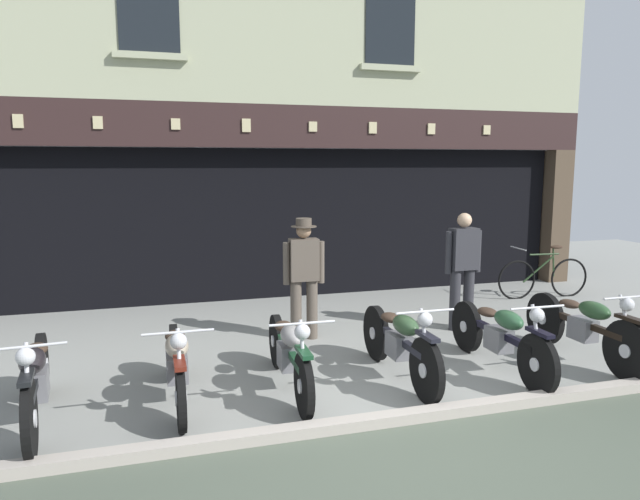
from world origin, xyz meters
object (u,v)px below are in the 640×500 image
Objects in this scene: advert_board_near at (436,192)px; motorcycle_left at (177,362)px; salesman_left at (304,273)px; shopkeeper_center at (463,266)px; motorcycle_center_left at (289,352)px; motorcycle_center at (400,341)px; leaning_bicycle at (544,277)px; motorcycle_center_right at (500,335)px; motorcycle_far_left at (35,379)px; motorcycle_right at (584,326)px.

motorcycle_left is at bearing -139.67° from advert_board_near.
salesman_left is 0.98× the size of shopkeeper_center.
motorcycle_center_left is 1.25× the size of salesman_left.
motorcycle_center is (1.22, -0.05, 0.02)m from motorcycle_center_left.
leaning_bicycle is (6.41, 2.82, -0.04)m from motorcycle_left.
motorcycle_center_right is (1.20, -0.09, -0.01)m from motorcycle_center.
salesman_left reaches higher than motorcycle_center_left.
motorcycle_far_left is 8.21m from leaning_bicycle.
salesman_left is (1.75, 1.68, 0.49)m from motorcycle_left.
motorcycle_center is 1.19× the size of shopkeeper_center.
motorcycle_far_left is 1.03× the size of motorcycle_left.
advert_board_near is (3.90, 4.27, 1.39)m from motorcycle_center_left.
motorcycle_left is 0.95× the size of motorcycle_center_left.
shopkeeper_center is at bearing -136.79° from motorcycle_center.
motorcycle_left is 0.97× the size of motorcycle_center.
advert_board_near is (5.03, 4.27, 1.39)m from motorcycle_left.
motorcycle_right reaches higher than motorcycle_center.
shopkeeper_center is at bearing 177.69° from salesman_left.
shopkeeper_center reaches higher than salesman_left.
advert_board_near reaches higher than shopkeeper_center.
motorcycle_right is at bearing 175.31° from motorcycle_far_left.
motorcycle_center_left is at bearing 25.24° from shopkeeper_center.
motorcycle_far_left reaches higher than motorcycle_center_left.
salesman_left reaches higher than motorcycle_left.
motorcycle_right is at bearing 178.34° from motorcycle_center.
motorcycle_center_left is at bearing -179.78° from motorcycle_left.
leaning_bicycle reaches higher than motorcycle_left.
salesman_left reaches higher than motorcycle_center.
salesman_left is (-0.61, 1.73, 0.47)m from motorcycle_center.
motorcycle_right is 3.42m from leaning_bicycle.
motorcycle_center reaches higher than motorcycle_center_left.
motorcycle_far_left is at bearing 5.71° from motorcycle_center_left.
motorcycle_left is at bearing -0.99° from motorcycle_center.
motorcycle_center_left is at bearing 178.69° from motorcycle_far_left.
advert_board_near is (1.03, 2.79, 0.88)m from shopkeeper_center.
shopkeeper_center is at bearing -110.17° from advert_board_near.
advert_board_near is 2.46m from leaning_bicycle.
motorcycle_center_left is at bearing 123.56° from leaning_bicycle.
shopkeeper_center is 2.81m from leaning_bicycle.
motorcycle_center is at bearing 112.02° from salesman_left.
leaning_bicycle is at bearing -132.50° from motorcycle_center_right.
motorcycle_center is 1.20m from motorcycle_center_right.
motorcycle_left is at bearing -178.15° from motorcycle_far_left.
salesman_left is at bearing -141.73° from advert_board_near.
motorcycle_center_right is 1.21× the size of leaning_bicycle.
motorcycle_center is 1.22× the size of salesman_left.
motorcycle_center_right is (3.55, -0.14, 0.01)m from motorcycle_left.
motorcycle_center_left is at bearing -1.79° from motorcycle_center_right.
motorcycle_center_left is at bearing -132.39° from advert_board_near.
advert_board_near reaches higher than salesman_left.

